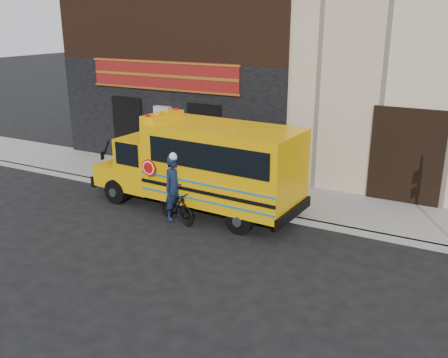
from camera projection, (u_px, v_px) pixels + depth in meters
ground at (207, 246)px, 13.19m from camera, size 120.00×120.00×0.00m
curb at (249, 211)px, 15.34m from camera, size 40.00×0.20×0.15m
sidewalk at (269, 196)px, 16.60m from camera, size 40.00×3.00×0.15m
building at (335, 7)px, 20.07m from camera, size 20.00×10.70×12.00m
school_bus at (205, 164)px, 15.12m from camera, size 7.01×2.55×2.92m
bicycle at (176, 206)px, 14.61m from camera, size 1.67×0.98×0.97m
cyclist at (174, 190)px, 14.54m from camera, size 0.65×0.81×1.93m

